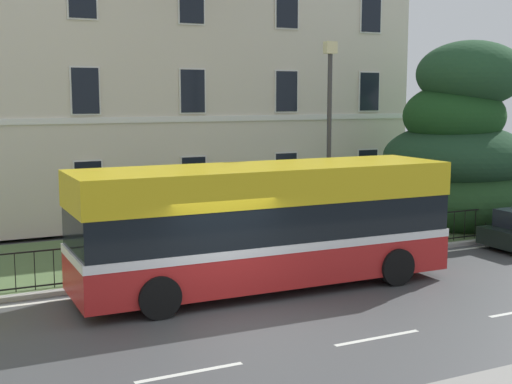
% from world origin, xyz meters
% --- Properties ---
extents(ground_plane, '(60.00, 56.00, 0.18)m').
position_xyz_m(ground_plane, '(0.00, 1.18, -0.01)').
color(ground_plane, '#434447').
extents(georgian_townhouse, '(19.48, 8.83, 12.29)m').
position_xyz_m(georgian_townhouse, '(2.92, 15.15, 6.30)').
color(georgian_townhouse, beige).
rests_on(georgian_townhouse, ground_plane).
extents(iron_verge_railing, '(16.84, 0.04, 0.97)m').
position_xyz_m(iron_verge_railing, '(2.92, 4.40, 0.62)').
color(iron_verge_railing, black).
rests_on(iron_verge_railing, ground_plane).
extents(evergreen_tree, '(5.34, 5.41, 7.13)m').
position_xyz_m(evergreen_tree, '(11.70, 6.69, 2.74)').
color(evergreen_tree, '#423328').
rests_on(evergreen_tree, ground_plane).
extents(single_decker_bus, '(9.62, 2.78, 3.10)m').
position_xyz_m(single_decker_bus, '(1.63, 2.46, 1.63)').
color(single_decker_bus, red).
rests_on(single_decker_bus, ground_plane).
extents(street_lamp_post, '(0.36, 0.24, 6.28)m').
position_xyz_m(street_lamp_post, '(5.18, 5.20, 3.75)').
color(street_lamp_post, '#333338').
rests_on(street_lamp_post, ground_plane).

